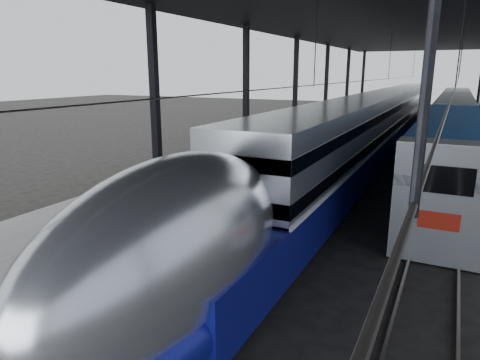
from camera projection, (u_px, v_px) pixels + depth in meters
The scene contains 8 objects.
ground at pixel (207, 252), 14.67m from camera, with size 160.00×160.00×0.00m, color black.
platform at pixel (300, 145), 33.41m from camera, with size 6.00×80.00×1.00m, color #4C4C4F.
yellow_strip at pixel (336, 141), 32.07m from camera, with size 0.30×80.00×0.01m, color #C98B12.
rails at pixel (408, 159), 30.04m from camera, with size 6.52×80.00×0.16m.
canopy at pixel (381, 25), 28.96m from camera, with size 18.00×75.00×9.47m.
tgv_train at pixel (381, 124), 33.12m from camera, with size 3.13×65.20×4.48m.
second_train at pixel (453, 120), 36.71m from camera, with size 2.85×56.05×3.92m.
child at pixel (89, 243), 11.71m from camera, with size 0.32×0.21×0.87m, color #52281B.
Camera 1 is at (7.10, -11.68, 5.99)m, focal length 32.00 mm.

